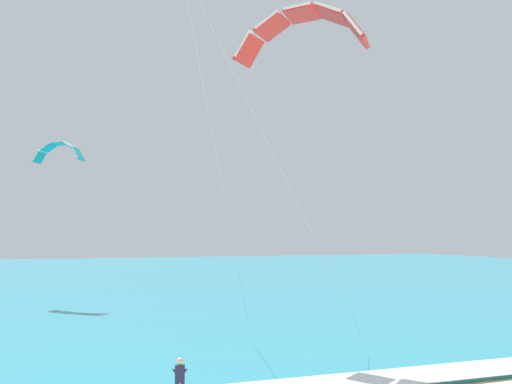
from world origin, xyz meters
The scene contains 4 objects.
sea centered at (0.00, 74.81, 0.10)m, with size 200.00×120.00×0.20m, color teal.
kitesurfer centered at (1.63, 15.58, 0.94)m, with size 0.60×0.59×1.69m.
kite_primary centered at (9.40, 22.47, 16.92)m, with size 10.73×9.65×16.84m.
kite_distant centered at (-2.45, 46.55, 13.19)m, with size 4.36×4.04×1.78m.
Camera 1 is at (-2.61, -4.21, 6.01)m, focal length 39.58 mm.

